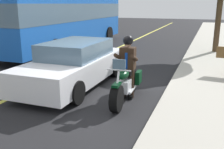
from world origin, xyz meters
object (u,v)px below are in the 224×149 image
Objects in this scene: motorcycle_main at (126,84)px; bus_near at (66,16)px; rider_main at (128,61)px; car_silver at (75,64)px.

motorcycle_main is 9.21m from bus_near.
motorcycle_main is at bearing 3.89° from rider_main.
rider_main is at bearing 40.60° from bus_near.
motorcycle_main is 0.20× the size of bus_near.
motorcycle_main is 0.61m from rider_main.
rider_main is 0.38× the size of car_silver.
bus_near reaches higher than car_silver.
rider_main is (-0.19, -0.01, 0.58)m from motorcycle_main.
rider_main reaches higher than motorcycle_main.
motorcycle_main is 2.09m from car_silver.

